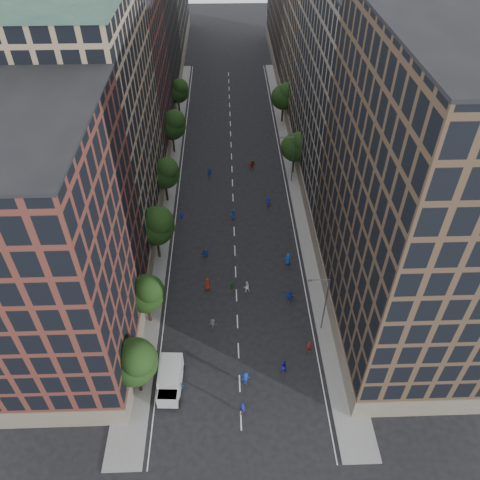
{
  "coord_description": "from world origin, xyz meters",
  "views": [
    {
      "loc": [
        -0.92,
        -24.8,
        47.87
      ],
      "look_at": [
        0.78,
        27.14,
        2.0
      ],
      "focal_mm": 35.0,
      "sensor_mm": 36.0,
      "label": 1
    }
  ],
  "objects_px": {
    "cargo_van": "(170,379)",
    "skater_0": "(167,358)",
    "streetlamp_near": "(324,302)",
    "skater_1": "(243,408)",
    "streetlamp_far": "(292,157)",
    "skater_2": "(283,367)"
  },
  "relations": [
    {
      "from": "cargo_van",
      "to": "skater_0",
      "type": "height_order",
      "value": "cargo_van"
    },
    {
      "from": "streetlamp_near",
      "to": "cargo_van",
      "type": "height_order",
      "value": "streetlamp_near"
    },
    {
      "from": "skater_1",
      "to": "skater_0",
      "type": "bearing_deg",
      "value": -17.87
    },
    {
      "from": "skater_0",
      "to": "streetlamp_far",
      "type": "bearing_deg",
      "value": -125.48
    },
    {
      "from": "skater_1",
      "to": "skater_2",
      "type": "distance_m",
      "value": 6.93
    },
    {
      "from": "skater_0",
      "to": "skater_2",
      "type": "xyz_separation_m",
      "value": [
        13.57,
        -1.62,
        0.05
      ]
    },
    {
      "from": "streetlamp_near",
      "to": "skater_1",
      "type": "height_order",
      "value": "streetlamp_near"
    },
    {
      "from": "streetlamp_near",
      "to": "skater_1",
      "type": "distance_m",
      "value": 15.59
    },
    {
      "from": "streetlamp_far",
      "to": "cargo_van",
      "type": "bearing_deg",
      "value": -114.06
    },
    {
      "from": "streetlamp_near",
      "to": "skater_2",
      "type": "bearing_deg",
      "value": -131.16
    },
    {
      "from": "streetlamp_near",
      "to": "cargo_van",
      "type": "xyz_separation_m",
      "value": [
        -18.16,
        -7.68,
        -3.63
      ]
    },
    {
      "from": "skater_0",
      "to": "skater_2",
      "type": "relative_size",
      "value": 0.94
    },
    {
      "from": "streetlamp_near",
      "to": "skater_0",
      "type": "relative_size",
      "value": 5.19
    },
    {
      "from": "streetlamp_far",
      "to": "skater_0",
      "type": "distance_m",
      "value": 42.15
    },
    {
      "from": "cargo_van",
      "to": "skater_0",
      "type": "distance_m",
      "value": 3.38
    },
    {
      "from": "skater_0",
      "to": "cargo_van",
      "type": "bearing_deg",
      "value": 93.57
    },
    {
      "from": "skater_2",
      "to": "streetlamp_far",
      "type": "bearing_deg",
      "value": -105.06
    },
    {
      "from": "streetlamp_far",
      "to": "skater_1",
      "type": "height_order",
      "value": "streetlamp_far"
    },
    {
      "from": "skater_0",
      "to": "skater_1",
      "type": "relative_size",
      "value": 1.04
    },
    {
      "from": "streetlamp_far",
      "to": "skater_1",
      "type": "bearing_deg",
      "value": -103.01
    },
    {
      "from": "streetlamp_near",
      "to": "skater_0",
      "type": "distance_m",
      "value": 19.85
    },
    {
      "from": "cargo_van",
      "to": "skater_2",
      "type": "bearing_deg",
      "value": 10.04
    }
  ]
}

